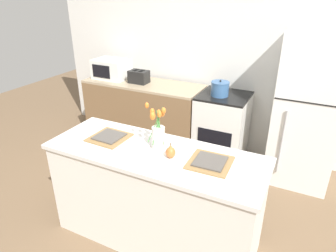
# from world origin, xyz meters

# --- Properties ---
(ground_plane) EXTENTS (10.00, 10.00, 0.00)m
(ground_plane) POSITION_xyz_m (0.00, 0.00, 0.00)
(ground_plane) COLOR brown
(back_wall) EXTENTS (5.20, 0.08, 2.70)m
(back_wall) POSITION_xyz_m (0.00, 2.00, 1.35)
(back_wall) COLOR silver
(back_wall) RESTS_ON ground_plane
(kitchen_island) EXTENTS (1.80, 0.66, 0.90)m
(kitchen_island) POSITION_xyz_m (0.00, 0.00, 0.45)
(kitchen_island) COLOR silver
(kitchen_island) RESTS_ON ground_plane
(back_counter) EXTENTS (1.68, 0.60, 0.90)m
(back_counter) POSITION_xyz_m (-1.06, 1.60, 0.45)
(back_counter) COLOR brown
(back_counter) RESTS_ON ground_plane
(stove_range) EXTENTS (0.60, 0.61, 0.90)m
(stove_range) POSITION_xyz_m (0.10, 1.60, 0.45)
(stove_range) COLOR silver
(stove_range) RESTS_ON ground_plane
(refrigerator) EXTENTS (0.68, 0.67, 1.72)m
(refrigerator) POSITION_xyz_m (1.05, 1.60, 0.86)
(refrigerator) COLOR white
(refrigerator) RESTS_ON ground_plane
(flower_vase) EXTENTS (0.16, 0.16, 0.40)m
(flower_vase) POSITION_xyz_m (0.01, 0.06, 1.05)
(flower_vase) COLOR silver
(flower_vase) RESTS_ON kitchen_island
(pear_figurine) EXTENTS (0.08, 0.08, 0.13)m
(pear_figurine) POSITION_xyz_m (0.16, -0.03, 0.96)
(pear_figurine) COLOR #C66B33
(pear_figurine) RESTS_ON kitchen_island
(plate_setting_left) EXTENTS (0.32, 0.32, 0.02)m
(plate_setting_left) POSITION_xyz_m (-0.46, 0.03, 0.91)
(plate_setting_left) COLOR olive
(plate_setting_left) RESTS_ON kitchen_island
(plate_setting_right) EXTENTS (0.32, 0.32, 0.02)m
(plate_setting_right) POSITION_xyz_m (0.46, 0.03, 0.91)
(plate_setting_right) COLOR olive
(plate_setting_right) RESTS_ON kitchen_island
(toaster) EXTENTS (0.28, 0.18, 0.17)m
(toaster) POSITION_xyz_m (-1.11, 1.57, 0.99)
(toaster) COLOR black
(toaster) RESTS_ON back_counter
(cooking_pot) EXTENTS (0.22, 0.22, 0.20)m
(cooking_pot) POSITION_xyz_m (0.05, 1.55, 0.99)
(cooking_pot) COLOR #386093
(cooking_pot) RESTS_ON stove_range
(microwave) EXTENTS (0.48, 0.37, 0.27)m
(microwave) POSITION_xyz_m (-1.58, 1.60, 1.04)
(microwave) COLOR white
(microwave) RESTS_ON back_counter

